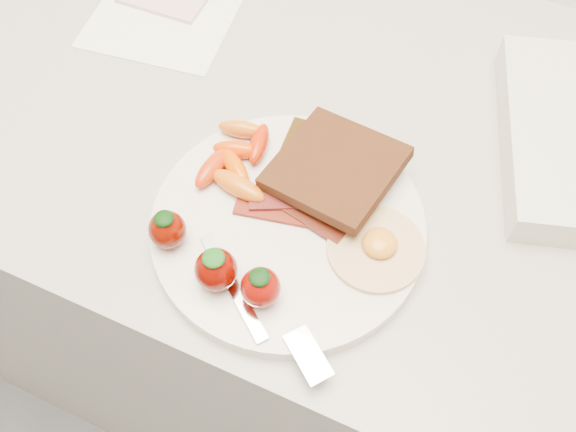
% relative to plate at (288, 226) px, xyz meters
% --- Properties ---
extents(counter, '(2.00, 0.60, 0.90)m').
position_rel_plate_xyz_m(counter, '(-0.02, 0.15, -0.46)').
color(counter, gray).
rests_on(counter, ground).
extents(plate, '(0.27, 0.27, 0.02)m').
position_rel_plate_xyz_m(plate, '(0.00, 0.00, 0.00)').
color(plate, silver).
rests_on(plate, counter).
extents(toast_lower, '(0.11, 0.11, 0.01)m').
position_rel_plate_xyz_m(toast_lower, '(0.01, 0.07, 0.02)').
color(toast_lower, black).
rests_on(toast_lower, plate).
extents(toast_upper, '(0.13, 0.13, 0.03)m').
position_rel_plate_xyz_m(toast_upper, '(0.02, 0.06, 0.03)').
color(toast_upper, black).
rests_on(toast_upper, toast_lower).
extents(fried_egg, '(0.11, 0.11, 0.02)m').
position_rel_plate_xyz_m(fried_egg, '(0.09, 0.01, 0.01)').
color(fried_egg, beige).
rests_on(fried_egg, plate).
extents(bacon_strips, '(0.12, 0.07, 0.01)m').
position_rel_plate_xyz_m(bacon_strips, '(0.00, 0.02, 0.01)').
color(bacon_strips, '#4E0F03').
rests_on(bacon_strips, plate).
extents(baby_carrots, '(0.09, 0.10, 0.02)m').
position_rel_plate_xyz_m(baby_carrots, '(-0.08, 0.04, 0.02)').
color(baby_carrots, '#E13C00').
rests_on(baby_carrots, plate).
extents(strawberries, '(0.14, 0.06, 0.05)m').
position_rel_plate_xyz_m(strawberries, '(-0.04, -0.08, 0.03)').
color(strawberries, '#540900').
rests_on(strawberries, plate).
extents(fork, '(0.17, 0.10, 0.00)m').
position_rel_plate_xyz_m(fork, '(0.02, -0.10, 0.01)').
color(fork, silver).
rests_on(fork, plate).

